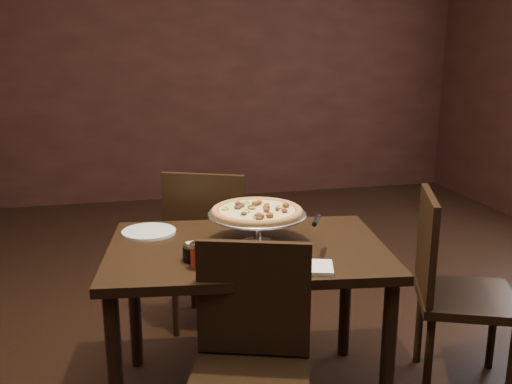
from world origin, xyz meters
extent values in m
cube|color=black|center=(0.00, 3.51, 1.40)|extent=(6.00, 0.02, 2.80)
cube|color=black|center=(0.00, -0.07, 0.71)|extent=(1.25, 0.92, 0.04)
cylinder|color=black|center=(-0.56, -0.33, 0.34)|extent=(0.06, 0.06, 0.69)
cylinder|color=black|center=(0.48, -0.47, 0.34)|extent=(0.06, 0.06, 0.69)
cylinder|color=black|center=(-0.47, 0.32, 0.34)|extent=(0.06, 0.06, 0.69)
cylinder|color=black|center=(0.56, 0.18, 0.34)|extent=(0.06, 0.06, 0.69)
cylinder|color=silver|center=(0.05, -0.06, 0.73)|extent=(0.14, 0.14, 0.01)
cylinder|color=silver|center=(0.05, -0.06, 0.79)|extent=(0.03, 0.03, 0.11)
cylinder|color=silver|center=(0.05, -0.06, 0.85)|extent=(0.10, 0.10, 0.01)
cylinder|color=#99999E|center=(0.05, -0.06, 0.86)|extent=(0.41, 0.41, 0.01)
torus|color=#99999E|center=(0.05, -0.06, 0.86)|extent=(0.42, 0.42, 0.01)
cylinder|color=#9E622F|center=(0.05, -0.06, 0.86)|extent=(0.38, 0.38, 0.01)
torus|color=#9E622F|center=(0.05, -0.06, 0.87)|extent=(0.39, 0.39, 0.03)
cylinder|color=tan|center=(0.05, -0.06, 0.87)|extent=(0.32, 0.32, 0.01)
cylinder|color=beige|center=(-0.14, -0.24, 0.76)|extent=(0.05, 0.05, 0.07)
cylinder|color=silver|center=(-0.14, -0.24, 0.80)|extent=(0.06, 0.06, 0.02)
ellipsoid|color=silver|center=(-0.14, -0.24, 0.82)|extent=(0.03, 0.03, 0.01)
cylinder|color=#9B1E0E|center=(-0.23, -0.26, 0.76)|extent=(0.06, 0.06, 0.08)
cylinder|color=silver|center=(-0.23, -0.26, 0.81)|extent=(0.06, 0.06, 0.02)
ellipsoid|color=silver|center=(-0.23, -0.26, 0.83)|extent=(0.03, 0.03, 0.01)
cylinder|color=black|center=(-0.23, -0.19, 0.76)|extent=(0.10, 0.10, 0.06)
cube|color=#CFBE77|center=(-0.25, -0.19, 0.77)|extent=(0.04, 0.04, 0.06)
cube|color=#CFBE77|center=(-0.22, -0.19, 0.77)|extent=(0.04, 0.04, 0.06)
cube|color=white|center=(0.20, -0.38, 0.73)|extent=(0.17, 0.17, 0.01)
cylinder|color=white|center=(-0.39, 0.19, 0.73)|extent=(0.24, 0.24, 0.01)
cylinder|color=white|center=(-0.01, -0.33, 0.73)|extent=(0.24, 0.24, 0.01)
cone|color=silver|center=(0.26, -0.22, 0.86)|extent=(0.16, 0.16, 0.00)
cylinder|color=black|center=(0.26, -0.22, 0.86)|extent=(0.07, 0.13, 0.02)
cube|color=black|center=(-0.03, 0.66, 0.44)|extent=(0.56, 0.56, 0.04)
cube|color=black|center=(-0.10, 0.49, 0.70)|extent=(0.41, 0.20, 0.45)
cylinder|color=black|center=(0.20, 0.76, 0.21)|extent=(0.04, 0.04, 0.42)
cylinder|color=black|center=(-0.12, 0.89, 0.21)|extent=(0.04, 0.04, 0.42)
cylinder|color=black|center=(0.06, 0.44, 0.21)|extent=(0.04, 0.04, 0.42)
cylinder|color=black|center=(-0.26, 0.57, 0.21)|extent=(0.04, 0.04, 0.42)
cube|color=black|center=(-0.06, -0.45, 0.67)|extent=(0.40, 0.16, 0.43)
cube|color=black|center=(0.99, -0.20, 0.44)|extent=(0.56, 0.56, 0.04)
cube|color=black|center=(0.81, -0.12, 0.69)|extent=(0.19, 0.41, 0.45)
cylinder|color=black|center=(1.09, -0.42, 0.21)|extent=(0.04, 0.04, 0.42)
cylinder|color=black|center=(1.22, -0.10, 0.21)|extent=(0.04, 0.04, 0.42)
cylinder|color=black|center=(0.77, -0.29, 0.21)|extent=(0.04, 0.04, 0.42)
cylinder|color=black|center=(0.90, 0.03, 0.21)|extent=(0.04, 0.04, 0.42)
camera|label=1|loc=(-0.48, -2.29, 1.54)|focal=40.00mm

